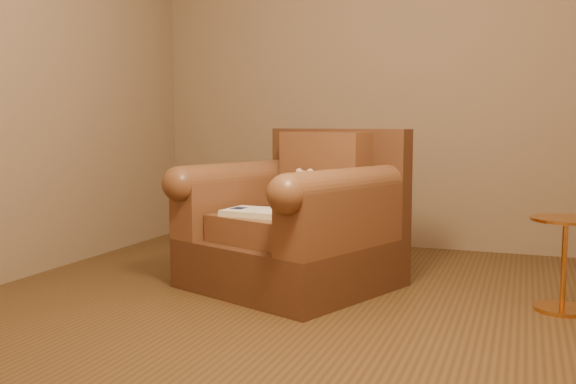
% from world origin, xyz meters
% --- Properties ---
extents(floor, '(4.00, 4.00, 0.00)m').
position_xyz_m(floor, '(0.00, 0.00, 0.00)').
color(floor, brown).
rests_on(floor, ground).
extents(armchair, '(1.34, 1.31, 0.94)m').
position_xyz_m(armchair, '(-0.32, 0.54, 0.36)').
color(armchair, '#4E2C1A').
rests_on(armchair, floor).
extents(teddy_bear, '(0.19, 0.21, 0.26)m').
position_xyz_m(teddy_bear, '(-0.31, 0.63, 0.55)').
color(teddy_bear, beige).
rests_on(teddy_bear, armchair).
extents(guidebook, '(0.46, 0.30, 0.04)m').
position_xyz_m(guidebook, '(-0.43, 0.30, 0.47)').
color(guidebook, beige).
rests_on(guidebook, armchair).
extents(side_table, '(0.35, 0.35, 0.49)m').
position_xyz_m(side_table, '(1.17, 0.51, 0.26)').
color(side_table, '#D3873A').
rests_on(side_table, floor).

